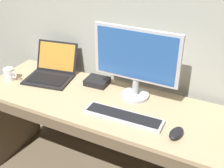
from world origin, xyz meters
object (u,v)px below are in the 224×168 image
object	(u,v)px
wired_keyboard	(123,116)
external_drive_box	(97,81)
coffee_mug	(9,74)
computer_mouse	(176,133)
external_monitor	(136,61)
laptop_black	(52,71)

from	to	relation	value
wired_keyboard	external_drive_box	xyz separation A→B (m)	(-0.34, 0.29, 0.01)
coffee_mug	computer_mouse	bearing A→B (deg)	-3.68
computer_mouse	external_drive_box	size ratio (longest dim) A/B	0.77
external_drive_box	coffee_mug	world-z (taller)	coffee_mug
external_drive_box	coffee_mug	size ratio (longest dim) A/B	1.42
external_monitor	wired_keyboard	bearing A→B (deg)	-82.91
wired_keyboard	coffee_mug	xyz separation A→B (m)	(-0.94, 0.06, 0.03)
external_monitor	computer_mouse	distance (m)	0.50
external_monitor	wired_keyboard	world-z (taller)	external_monitor
external_monitor	laptop_black	bearing A→B (deg)	-179.87
external_drive_box	computer_mouse	bearing A→B (deg)	-25.07
laptop_black	computer_mouse	distance (m)	1.05
external_monitor	wired_keyboard	size ratio (longest dim) A/B	1.16
external_monitor	computer_mouse	bearing A→B (deg)	-36.29
coffee_mug	external_monitor	bearing A→B (deg)	11.07
external_monitor	coffee_mug	bearing A→B (deg)	-168.93
wired_keyboard	laptop_black	bearing A→B (deg)	160.94
wired_keyboard	coffee_mug	world-z (taller)	coffee_mug
laptop_black	external_drive_box	bearing A→B (deg)	8.20
laptop_black	wired_keyboard	bearing A→B (deg)	-19.06
laptop_black	wired_keyboard	xyz separation A→B (m)	(0.69, -0.24, -0.04)
laptop_black	external_monitor	bearing A→B (deg)	0.13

